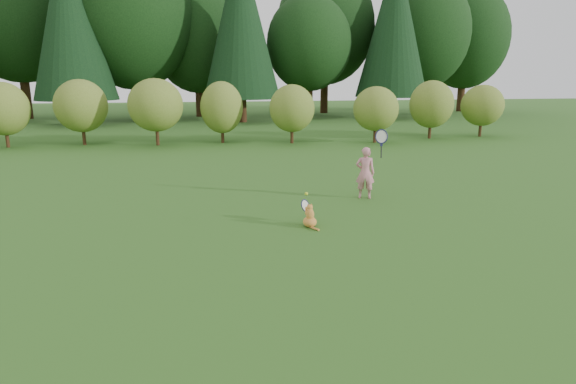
{
  "coord_description": "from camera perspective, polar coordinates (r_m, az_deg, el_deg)",
  "views": [
    {
      "loc": [
        -1.44,
        -7.96,
        2.84
      ],
      "look_at": [
        0.2,
        0.8,
        0.7
      ],
      "focal_mm": 30.0,
      "sensor_mm": 36.0,
      "label": 1
    }
  ],
  "objects": [
    {
      "name": "child",
      "position": [
        11.57,
        9.19,
        2.41
      ],
      "size": [
        0.73,
        0.49,
        1.85
      ],
      "rotation": [
        0.0,
        0.0,
        2.8
      ],
      "color": "pink",
      "rests_on": "ground"
    },
    {
      "name": "shrub_row",
      "position": [
        21.06,
        -6.76,
        9.49
      ],
      "size": [
        28.0,
        3.0,
        2.8
      ],
      "primitive_type": null,
      "color": "#566A21",
      "rests_on": "ground"
    },
    {
      "name": "tennis_ball",
      "position": [
        9.11,
        2.19,
        -0.21
      ],
      "size": [
        0.07,
        0.07,
        0.07
      ],
      "color": "#BBC517",
      "rests_on": "ground"
    },
    {
      "name": "cat",
      "position": [
        9.34,
        2.58,
        -2.7
      ],
      "size": [
        0.34,
        0.67,
        0.61
      ],
      "rotation": [
        0.0,
        0.0,
        -0.03
      ],
      "color": "orange",
      "rests_on": "ground"
    },
    {
      "name": "ground",
      "position": [
        8.57,
        -0.33,
        -5.84
      ],
      "size": [
        100.0,
        100.0,
        0.0
      ],
      "primitive_type": "plane",
      "color": "#255517",
      "rests_on": "ground"
    }
  ]
}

